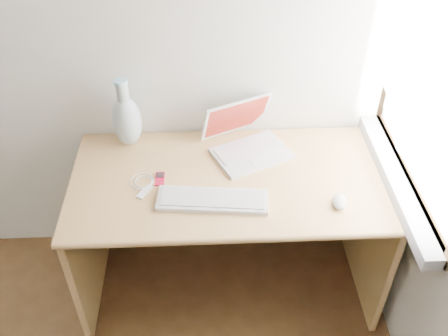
{
  "coord_description": "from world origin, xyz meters",
  "views": [
    {
      "loc": [
        0.86,
        -0.3,
        2.25
      ],
      "look_at": [
        0.93,
        1.35,
        0.84
      ],
      "focal_mm": 40.0,
      "sensor_mm": 36.0,
      "label": 1
    }
  ],
  "objects_px": {
    "laptop": "(251,140)",
    "external_keyboard": "(212,200)",
    "vase": "(126,119)",
    "desk": "(229,199)"
  },
  "relations": [
    {
      "from": "laptop",
      "to": "vase",
      "type": "distance_m",
      "value": 0.6
    },
    {
      "from": "desk",
      "to": "external_keyboard",
      "type": "xyz_separation_m",
      "value": [
        -0.08,
        -0.24,
        0.23
      ]
    },
    {
      "from": "laptop",
      "to": "vase",
      "type": "xyz_separation_m",
      "value": [
        -0.59,
        0.07,
        0.09
      ]
    },
    {
      "from": "laptop",
      "to": "external_keyboard",
      "type": "xyz_separation_m",
      "value": [
        -0.19,
        -0.36,
        -0.04
      ]
    },
    {
      "from": "laptop",
      "to": "vase",
      "type": "height_order",
      "value": "vase"
    },
    {
      "from": "laptop",
      "to": "external_keyboard",
      "type": "relative_size",
      "value": 0.85
    },
    {
      "from": "desk",
      "to": "vase",
      "type": "height_order",
      "value": "vase"
    },
    {
      "from": "desk",
      "to": "vase",
      "type": "relative_size",
      "value": 4.06
    },
    {
      "from": "desk",
      "to": "laptop",
      "type": "height_order",
      "value": "laptop"
    },
    {
      "from": "desk",
      "to": "external_keyboard",
      "type": "distance_m",
      "value": 0.34
    }
  ]
}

